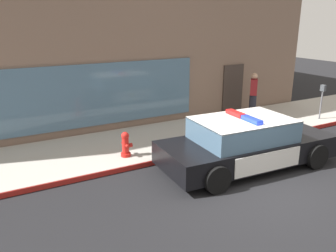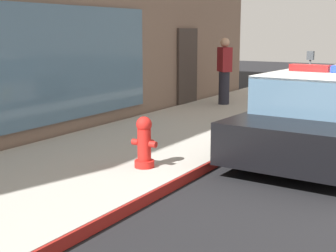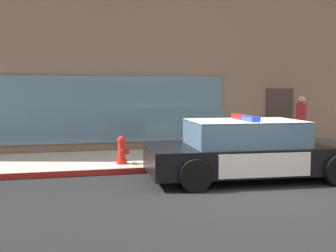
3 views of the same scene
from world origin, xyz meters
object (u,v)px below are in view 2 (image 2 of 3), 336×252
Objects in this scene: fire_hydrant at (144,143)px; parking_meter at (310,66)px; police_cruiser at (331,114)px; pedestrian_on_sidewalk at (224,71)px.

fire_hydrant is 8.11m from parking_meter.
parking_meter reaches higher than fire_hydrant.
police_cruiser is at bearing -161.34° from parking_meter.
police_cruiser is 3.34m from fire_hydrant.
pedestrian_on_sidewalk reaches higher than fire_hydrant.
pedestrian_on_sidewalk is (6.13, 1.57, 0.51)m from fire_hydrant.
pedestrian_on_sidewalk reaches higher than parking_meter.
police_cruiser is 3.70× the size of parking_meter.
fire_hydrant is 0.54× the size of parking_meter.
pedestrian_on_sidewalk is at bearing 48.87° from police_cruiser.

